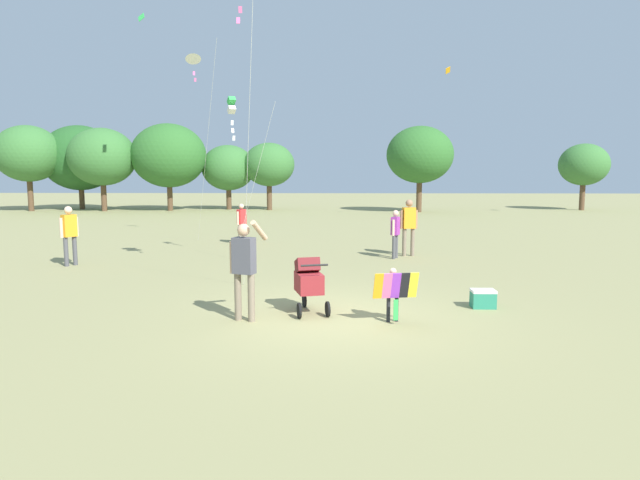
{
  "coord_description": "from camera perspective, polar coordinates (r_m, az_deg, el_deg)",
  "views": [
    {
      "loc": [
        0.01,
        -9.49,
        2.56
      ],
      "look_at": [
        -0.27,
        0.78,
        1.3
      ],
      "focal_mm": 30.72,
      "sensor_mm": 36.0,
      "label": 1
    }
  ],
  "objects": [
    {
      "name": "person_kid_running",
      "position": [
        17.08,
        9.23,
        1.78
      ],
      "size": [
        0.55,
        0.31,
        1.75
      ],
      "color": "#7F705B",
      "rests_on": "ground"
    },
    {
      "name": "cooler_box",
      "position": [
        10.96,
        16.62,
        -5.87
      ],
      "size": [
        0.45,
        0.33,
        0.35
      ],
      "color": "#288466",
      "rests_on": "ground"
    },
    {
      "name": "kite_orange_delta",
      "position": [
        21.61,
        -13.03,
        17.62
      ],
      "size": [
        2.04,
        4.09,
        6.91
      ],
      "color": "white",
      "rests_on": "ground"
    },
    {
      "name": "treeline_distant",
      "position": [
        38.64,
        -13.79,
        8.28
      ],
      "size": [
        41.49,
        6.59,
        5.87
      ],
      "color": "brown",
      "rests_on": "ground"
    },
    {
      "name": "person_couple_left",
      "position": [
        16.59,
        -24.66,
        0.87
      ],
      "size": [
        0.38,
        0.45,
        1.65
      ],
      "color": "#4C4C51",
      "rests_on": "ground"
    },
    {
      "name": "person_adult_flyer",
      "position": [
        9.53,
        -7.9,
        -2.36
      ],
      "size": [
        0.65,
        0.51,
        1.78
      ],
      "color": "#7F705B",
      "rests_on": "ground"
    },
    {
      "name": "ground_plane",
      "position": [
        9.83,
        1.46,
        -8.11
      ],
      "size": [
        120.0,
        120.0,
        0.0
      ],
      "primitive_type": "plane",
      "color": "#938E5B"
    },
    {
      "name": "stroller",
      "position": [
        10.08,
        -1.19,
        -4.18
      ],
      "size": [
        0.7,
        1.12,
        1.03
      ],
      "color": "black",
      "rests_on": "ground"
    },
    {
      "name": "kite_green_novelty",
      "position": [
        16.39,
        -9.15,
        13.44
      ],
      "size": [
        1.63,
        2.07,
        4.75
      ],
      "color": "green",
      "rests_on": "ground"
    },
    {
      "name": "person_sitting_far",
      "position": [
        19.94,
        -8.17,
        2.04
      ],
      "size": [
        0.34,
        0.4,
        1.46
      ],
      "color": "#7F705B",
      "rests_on": "ground"
    },
    {
      "name": "child_with_butterfly_kite",
      "position": [
        9.5,
        7.67,
        -5.1
      ],
      "size": [
        0.78,
        0.4,
        0.94
      ],
      "color": "#232328",
      "rests_on": "ground"
    },
    {
      "name": "person_red_shirt",
      "position": [
        16.54,
        7.85,
        1.03
      ],
      "size": [
        0.31,
        0.43,
        1.46
      ],
      "color": "#4C4C51",
      "rests_on": "ground"
    }
  ]
}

